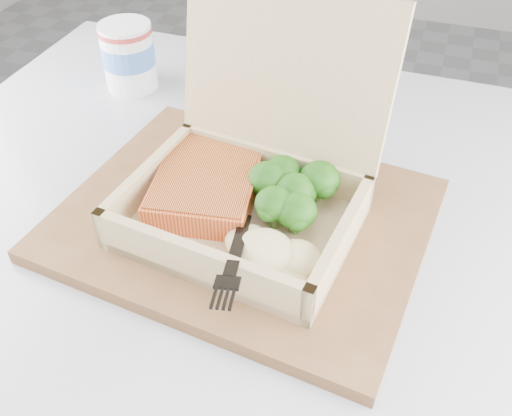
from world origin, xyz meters
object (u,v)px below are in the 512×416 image
(serving_tray, at_px, (244,219))
(paper_cup, at_px, (128,54))
(takeout_container, at_px, (255,169))
(cafe_table, at_px, (230,354))

(serving_tray, height_order, paper_cup, paper_cup)
(serving_tray, distance_m, takeout_container, 0.06)
(takeout_container, distance_m, paper_cup, 0.32)
(cafe_table, xyz_separation_m, paper_cup, (-0.23, 0.25, 0.24))
(cafe_table, height_order, serving_tray, serving_tray)
(serving_tray, distance_m, paper_cup, 0.33)
(serving_tray, xyz_separation_m, takeout_container, (0.01, 0.01, 0.06))
(cafe_table, xyz_separation_m, serving_tray, (0.01, 0.03, 0.20))
(paper_cup, bearing_deg, serving_tray, -41.75)
(cafe_table, height_order, paper_cup, paper_cup)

